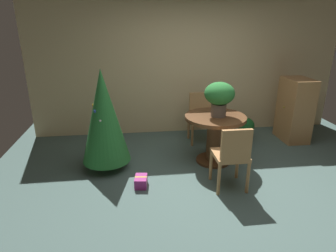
{
  "coord_description": "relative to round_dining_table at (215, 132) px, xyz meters",
  "views": [
    {
      "loc": [
        -1.07,
        -3.37,
        2.13
      ],
      "look_at": [
        -0.61,
        0.39,
        0.76
      ],
      "focal_mm": 30.84,
      "sensor_mm": 36.0,
      "label": 1
    }
  ],
  "objects": [
    {
      "name": "wooden_chair_near",
      "position": [
        0.0,
        -0.82,
        -0.0
      ],
      "size": [
        0.43,
        0.44,
        0.9
      ],
      "color": "#B27F4C",
      "rests_on": "ground_plane"
    },
    {
      "name": "wooden_chair_far",
      "position": [
        0.0,
        0.9,
        -0.0
      ],
      "size": [
        0.47,
        0.4,
        0.9
      ],
      "color": "#B27F4C",
      "rests_on": "ground_plane"
    },
    {
      "name": "gift_box_purple",
      "position": [
        -1.19,
        -0.61,
        -0.44
      ],
      "size": [
        0.19,
        0.25,
        0.14
      ],
      "color": "#9E287A",
      "rests_on": "ground_plane"
    },
    {
      "name": "holiday_tree",
      "position": [
        -1.68,
        -0.01,
        0.32
      ],
      "size": [
        0.72,
        0.72,
        1.53
      ],
      "color": "brown",
      "rests_on": "ground_plane"
    },
    {
      "name": "back_wall_panel",
      "position": [
        -0.17,
        1.48,
        0.79
      ],
      "size": [
        6.0,
        0.1,
        2.6
      ],
      "primitive_type": "cube",
      "color": "beige",
      "rests_on": "ground_plane"
    },
    {
      "name": "wooden_cabinet",
      "position": [
        1.74,
        0.73,
        0.07
      ],
      "size": [
        0.46,
        0.64,
        1.17
      ],
      "color": "#B27F4C",
      "rests_on": "ground_plane"
    },
    {
      "name": "round_dining_table",
      "position": [
        0.0,
        0.0,
        0.0
      ],
      "size": [
        0.94,
        0.94,
        0.77
      ],
      "color": "brown",
      "rests_on": "ground_plane"
    },
    {
      "name": "potted_plant",
      "position": [
        0.83,
        0.75,
        -0.26
      ],
      "size": [
        0.31,
        0.31,
        0.45
      ],
      "color": "#4C382D",
      "rests_on": "ground_plane"
    },
    {
      "name": "flower_vase",
      "position": [
        0.04,
        -0.02,
        0.58
      ],
      "size": [
        0.45,
        0.45,
        0.52
      ],
      "color": "#665B51",
      "rests_on": "round_dining_table"
    },
    {
      "name": "ground_plane",
      "position": [
        -0.17,
        -0.72,
        -0.51
      ],
      "size": [
        6.6,
        6.6,
        0.0
      ],
      "primitive_type": "plane",
      "color": "#4C6660"
    }
  ]
}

